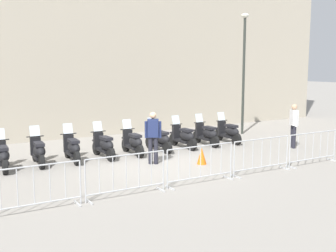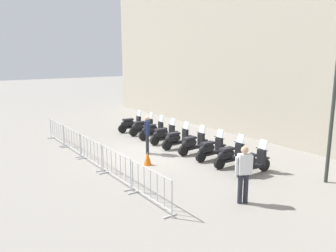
{
  "view_description": "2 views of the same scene",
  "coord_description": "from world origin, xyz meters",
  "px_view_note": "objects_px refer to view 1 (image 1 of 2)",
  "views": [
    {
      "loc": [
        -7.48,
        -11.33,
        3.29
      ],
      "look_at": [
        1.24,
        1.05,
        1.04
      ],
      "focal_mm": 45.12,
      "sensor_mm": 36.0,
      "label": 1
    },
    {
      "loc": [
        11.51,
        -8.33,
        4.16
      ],
      "look_at": [
        -0.09,
        1.33,
        1.1
      ],
      "focal_mm": 35.28,
      "sensor_mm": 36.0,
      "label": 2
    }
  ],
  "objects_px": {
    "barrier_segment_2": "(201,165)",
    "barrier_segment_4": "(313,148)",
    "motorcycle_4": "(133,143)",
    "barrier_segment_0": "(34,189)",
    "motorcycle_2": "(72,149)",
    "motorcycle_3": "(104,146)",
    "barrier_segment_1": "(126,176)",
    "officer_mid_plaza": "(153,135)",
    "officer_near_row_end": "(294,123)",
    "motorcycle_5": "(159,140)",
    "motorcycle_7": "(207,134)",
    "motorcycle_6": "(184,137)",
    "street_lamp": "(244,62)",
    "motorcycle_8": "(229,132)",
    "motorcycle_0": "(3,156)",
    "barrier_segment_3": "(262,156)",
    "traffic_cone": "(202,156)",
    "motorcycle_1": "(38,152)"
  },
  "relations": [
    {
      "from": "motorcycle_5",
      "to": "officer_near_row_end",
      "type": "bearing_deg",
      "value": -27.81
    },
    {
      "from": "motorcycle_4",
      "to": "motorcycle_1",
      "type": "bearing_deg",
      "value": 173.28
    },
    {
      "from": "motorcycle_1",
      "to": "motorcycle_2",
      "type": "bearing_deg",
      "value": -7.26
    },
    {
      "from": "motorcycle_4",
      "to": "traffic_cone",
      "type": "relative_size",
      "value": 3.14
    },
    {
      "from": "barrier_segment_2",
      "to": "barrier_segment_4",
      "type": "bearing_deg",
      "value": -4.76
    },
    {
      "from": "motorcycle_5",
      "to": "motorcycle_8",
      "type": "bearing_deg",
      "value": -4.0
    },
    {
      "from": "motorcycle_0",
      "to": "barrier_segment_0",
      "type": "relative_size",
      "value": 0.8
    },
    {
      "from": "motorcycle_2",
      "to": "motorcycle_3",
      "type": "distance_m",
      "value": 1.13
    },
    {
      "from": "officer_mid_plaza",
      "to": "officer_near_row_end",
      "type": "bearing_deg",
      "value": -8.73
    },
    {
      "from": "motorcycle_2",
      "to": "barrier_segment_3",
      "type": "xyz_separation_m",
      "value": [
        4.11,
        -4.68,
        0.07
      ]
    },
    {
      "from": "motorcycle_2",
      "to": "traffic_cone",
      "type": "relative_size",
      "value": 3.13
    },
    {
      "from": "motorcycle_1",
      "to": "barrier_segment_3",
      "type": "xyz_separation_m",
      "value": [
        5.22,
        -4.82,
        0.07
      ]
    },
    {
      "from": "motorcycle_6",
      "to": "motorcycle_0",
      "type": "bearing_deg",
      "value": 176.19
    },
    {
      "from": "motorcycle_5",
      "to": "barrier_segment_4",
      "type": "bearing_deg",
      "value": -56.8
    },
    {
      "from": "barrier_segment_2",
      "to": "barrier_segment_4",
      "type": "distance_m",
      "value": 4.49
    },
    {
      "from": "motorcycle_5",
      "to": "barrier_segment_1",
      "type": "xyz_separation_m",
      "value": [
        -3.72,
        -4.03,
        0.07
      ]
    },
    {
      "from": "motorcycle_4",
      "to": "barrier_segment_3",
      "type": "bearing_deg",
      "value": -66.9
    },
    {
      "from": "street_lamp",
      "to": "officer_near_row_end",
      "type": "distance_m",
      "value": 4.37
    },
    {
      "from": "motorcycle_2",
      "to": "barrier_segment_4",
      "type": "xyz_separation_m",
      "value": [
        6.35,
        -4.87,
        0.07
      ]
    },
    {
      "from": "barrier_segment_4",
      "to": "barrier_segment_1",
      "type": "bearing_deg",
      "value": 175.24
    },
    {
      "from": "motorcycle_1",
      "to": "barrier_segment_0",
      "type": "height_order",
      "value": "motorcycle_1"
    },
    {
      "from": "motorcycle_7",
      "to": "barrier_segment_1",
      "type": "bearing_deg",
      "value": -146.68
    },
    {
      "from": "motorcycle_4",
      "to": "barrier_segment_0",
      "type": "bearing_deg",
      "value": -141.31
    },
    {
      "from": "motorcycle_2",
      "to": "traffic_cone",
      "type": "bearing_deg",
      "value": -39.55
    },
    {
      "from": "motorcycle_4",
      "to": "traffic_cone",
      "type": "bearing_deg",
      "value": -65.85
    },
    {
      "from": "motorcycle_3",
      "to": "barrier_segment_2",
      "type": "relative_size",
      "value": 0.8
    },
    {
      "from": "street_lamp",
      "to": "motorcycle_3",
      "type": "bearing_deg",
      "value": -172.9
    },
    {
      "from": "motorcycle_5",
      "to": "motorcycle_7",
      "type": "relative_size",
      "value": 1.0
    },
    {
      "from": "motorcycle_6",
      "to": "motorcycle_2",
      "type": "bearing_deg",
      "value": 175.84
    },
    {
      "from": "motorcycle_3",
      "to": "barrier_segment_0",
      "type": "relative_size",
      "value": 0.8
    },
    {
      "from": "motorcycle_6",
      "to": "motorcycle_8",
      "type": "height_order",
      "value": "same"
    },
    {
      "from": "barrier_segment_2",
      "to": "officer_mid_plaza",
      "type": "distance_m",
      "value": 2.71
    },
    {
      "from": "motorcycle_0",
      "to": "motorcycle_4",
      "type": "xyz_separation_m",
      "value": [
        4.46,
        -0.37,
        0.0
      ]
    },
    {
      "from": "motorcycle_4",
      "to": "motorcycle_7",
      "type": "bearing_deg",
      "value": -2.51
    },
    {
      "from": "motorcycle_0",
      "to": "street_lamp",
      "type": "relative_size",
      "value": 0.31
    },
    {
      "from": "barrier_segment_1",
      "to": "barrier_segment_2",
      "type": "height_order",
      "value": "same"
    },
    {
      "from": "motorcycle_4",
      "to": "officer_near_row_end",
      "type": "bearing_deg",
      "value": -23.25
    },
    {
      "from": "officer_mid_plaza",
      "to": "barrier_segment_2",
      "type": "bearing_deg",
      "value": -93.91
    },
    {
      "from": "motorcycle_4",
      "to": "motorcycle_7",
      "type": "xyz_separation_m",
      "value": [
        3.35,
        -0.15,
        0.0
      ]
    },
    {
      "from": "barrier_segment_0",
      "to": "barrier_segment_3",
      "type": "relative_size",
      "value": 1.0
    },
    {
      "from": "barrier_segment_1",
      "to": "street_lamp",
      "type": "relative_size",
      "value": 0.39
    },
    {
      "from": "motorcycle_7",
      "to": "barrier_segment_3",
      "type": "height_order",
      "value": "motorcycle_7"
    },
    {
      "from": "motorcycle_3",
      "to": "barrier_segment_1",
      "type": "bearing_deg",
      "value": -109.57
    },
    {
      "from": "motorcycle_6",
      "to": "barrier_segment_4",
      "type": "height_order",
      "value": "motorcycle_6"
    },
    {
      "from": "motorcycle_4",
      "to": "motorcycle_5",
      "type": "relative_size",
      "value": 1.0
    },
    {
      "from": "motorcycle_2",
      "to": "motorcycle_5",
      "type": "height_order",
      "value": "same"
    },
    {
      "from": "motorcycle_7",
      "to": "officer_near_row_end",
      "type": "bearing_deg",
      "value": -43.8
    },
    {
      "from": "motorcycle_3",
      "to": "motorcycle_8",
      "type": "xyz_separation_m",
      "value": [
        5.57,
        -0.38,
        0.0
      ]
    },
    {
      "from": "motorcycle_0",
      "to": "motorcycle_1",
      "type": "height_order",
      "value": "same"
    },
    {
      "from": "traffic_cone",
      "to": "barrier_segment_4",
      "type": "bearing_deg",
      "value": -34.96
    }
  ]
}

